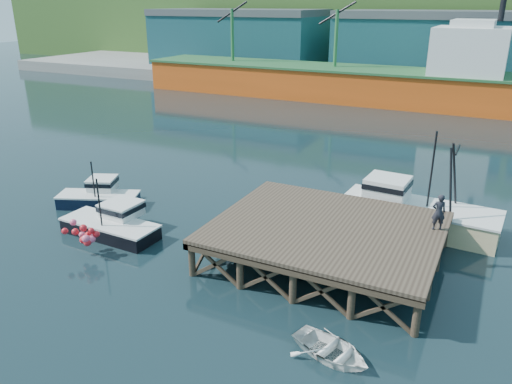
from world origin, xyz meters
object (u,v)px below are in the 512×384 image
Objects in this scene: boat_black at (113,223)px; trawler at (416,209)px; dinghy at (331,350)px; boat_navy at (100,195)px; dockworker at (439,212)px.

boat_black is 0.65× the size of trawler.
boat_navy is at bearing 84.89° from dinghy.
boat_black is 1.86× the size of dinghy.
boat_navy is 1.71× the size of dinghy.
boat_black is at bearing -61.27° from boat_navy.
trawler is at bearing -6.81° from boat_navy.
boat_navy is 0.92× the size of boat_black.
boat_navy is 21.48m from trawler.
dinghy is 1.71× the size of dockworker.
boat_black is at bearing 89.92° from dinghy.
dinghy is at bearing 52.49° from dockworker.
trawler reaches higher than dockworker.
boat_black is 19.04m from dockworker.
dockworker is (1.73, -4.35, 1.81)m from trawler.
dinghy is at bearing -89.56° from trawler.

